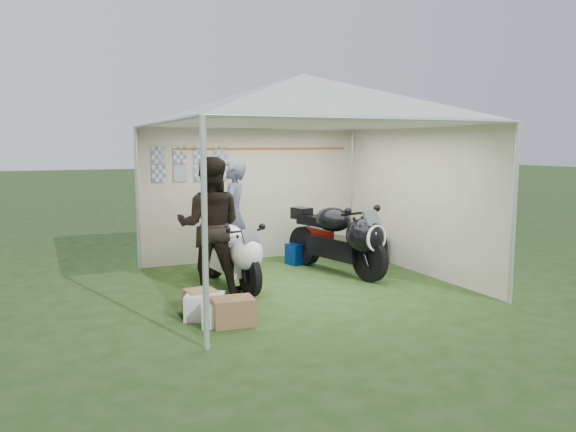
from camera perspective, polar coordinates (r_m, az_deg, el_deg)
name	(u,v)px	position (r m, az deg, el deg)	size (l,w,h in m)	color
ground	(302,284)	(8.27, 1.43, -6.88)	(80.00, 80.00, 0.00)	#254015
canopy_tent	(302,105)	(8.06, 1.39, 11.22)	(5.66, 5.66, 3.00)	silver
motorcycle_white	(233,252)	(7.99, -5.65, -3.68)	(0.53, 1.85, 0.91)	black
motorcycle_black	(340,236)	(8.79, 5.35, -2.08)	(0.82, 2.14, 1.07)	black
paddock_stand	(301,253)	(9.60, 1.30, -3.80)	(0.47, 0.29, 0.35)	#0938B6
person_dark_jacket	(210,226)	(7.67, -7.93, -0.97)	(0.91, 0.71, 1.86)	black
person_blue_jacket	(233,216)	(8.96, -5.57, -0.02)	(0.65, 0.42, 1.77)	slate
equipment_box	(370,249)	(9.76, 8.30, -3.36)	(0.46, 0.37, 0.46)	black
crate_0	(205,307)	(6.70, -8.46, -9.08)	(0.44, 0.34, 0.29)	silver
crate_1	(201,302)	(6.86, -8.86, -8.65)	(0.34, 0.34, 0.30)	olive
crate_2	(216,315)	(6.45, -7.31, -9.92)	(0.33, 0.28, 0.25)	silver
crate_3	(233,311)	(6.44, -5.61, -9.62)	(0.47, 0.33, 0.31)	brown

